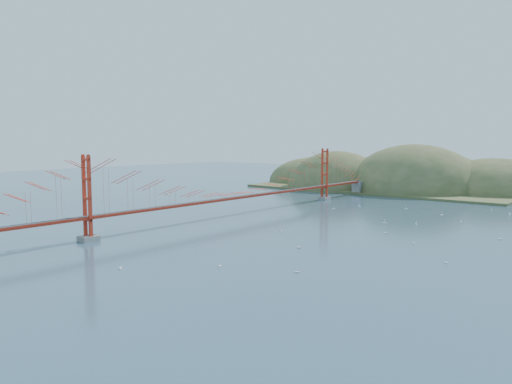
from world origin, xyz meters
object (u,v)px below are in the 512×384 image
Objects in this scene: bridge at (237,177)px; sailboat_1 at (416,224)px; sailboat_0 at (281,230)px; sailboat_2 at (299,247)px.

bridge reaches higher than sailboat_1.
sailboat_2 is at bearing -42.55° from sailboat_0.
sailboat_2 is 1.24× the size of sailboat_0.
bridge is at bearing -159.72° from sailboat_1.
bridge is 130.53× the size of sailboat_2.
sailboat_0 is (15.85, -7.80, -6.87)m from bridge.
sailboat_1 is at bearing 20.28° from bridge.
sailboat_1 is 22.83m from sailboat_0.
sailboat_0 is (-8.58, 7.88, -0.02)m from sailboat_2.
sailboat_1 is at bearing 79.90° from sailboat_2.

